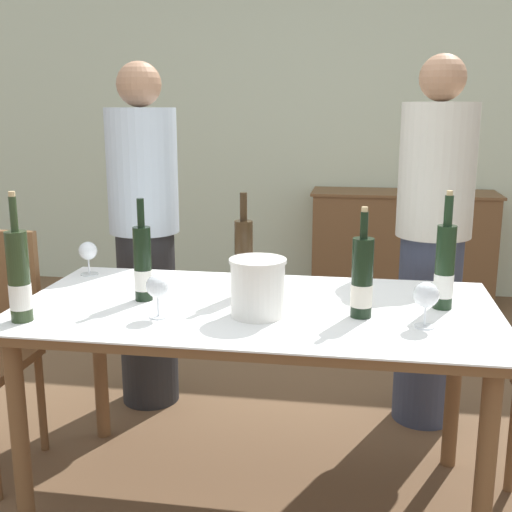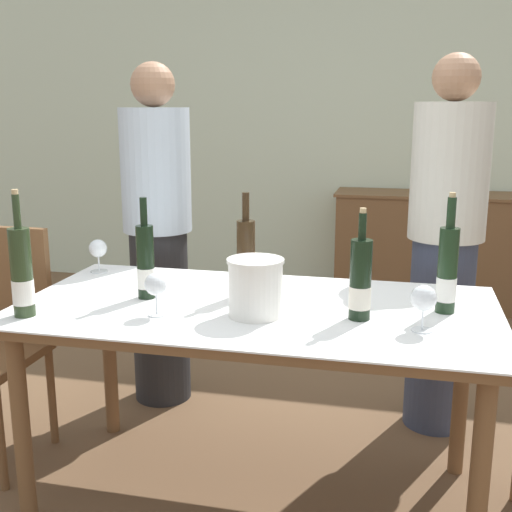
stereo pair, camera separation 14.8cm
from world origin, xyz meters
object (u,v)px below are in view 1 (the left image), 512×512
wine_bottle_1 (244,260)px  person_host (145,239)px  wine_bottle_0 (142,265)px  wine_bottle_3 (445,268)px  dining_table (256,326)px  ice_bucket (258,286)px  wine_glass_0 (157,287)px  wine_glass_1 (88,252)px  person_guest_left (432,246)px  wine_bottle_4 (19,279)px  sideboard_cabinet (402,247)px  wine_bottle_2 (362,280)px  wine_glass_2 (426,296)px

wine_bottle_1 → person_host: bearing=133.6°
wine_bottle_0 → person_host: size_ratio=0.23×
wine_bottle_0 → wine_bottle_3: 1.07m
dining_table → ice_bucket: size_ratio=8.60×
wine_glass_0 → wine_bottle_0: bearing=122.0°
wine_bottle_1 → wine_glass_1: size_ratio=2.74×
ice_bucket → person_guest_left: (0.66, 0.86, -0.03)m
ice_bucket → wine_bottle_4: (-0.76, -0.18, 0.04)m
sideboard_cabinet → wine_bottle_3: bearing=-90.6°
wine_bottle_2 → wine_bottle_4: (-1.10, -0.22, 0.02)m
dining_table → wine_glass_2: wine_glass_2 is taller
wine_bottle_4 → wine_glass_1: 0.60m
sideboard_cabinet → person_guest_left: size_ratio=0.81×
wine_bottle_2 → wine_bottle_3: size_ratio=0.90×
ice_bucket → person_host: person_host is taller
wine_bottle_1 → person_host: 0.86m
wine_bottle_2 → wine_bottle_3: bearing=26.6°
dining_table → wine_glass_2: 0.61m
wine_bottle_0 → wine_glass_2: wine_bottle_0 is taller
wine_glass_1 → wine_bottle_3: bearing=-9.5°
wine_glass_1 → wine_bottle_2: bearing=-18.4°
wine_glass_0 → sideboard_cabinet: bearing=71.1°
wine_glass_2 → person_guest_left: person_guest_left is taller
wine_glass_1 → person_guest_left: 1.51m
sideboard_cabinet → wine_bottle_2: bearing=-96.4°
wine_bottle_0 → wine_glass_2: size_ratio=2.49×
person_guest_left → wine_glass_2: bearing=-97.1°
wine_bottle_4 → wine_bottle_3: bearing=14.7°
ice_bucket → wine_glass_1: 0.89m
wine_bottle_1 → wine_glass_0: bearing=-128.8°
wine_bottle_2 → person_guest_left: 0.87m
wine_bottle_0 → person_guest_left: person_guest_left is taller
dining_table → wine_bottle_1: size_ratio=4.37×
wine_bottle_2 → wine_glass_0: size_ratio=2.52×
ice_bucket → wine_bottle_1: size_ratio=0.51×
wine_bottle_2 → wine_glass_1: wine_bottle_2 is taller
wine_bottle_0 → wine_bottle_4: (-0.32, -0.28, 0.01)m
sideboard_cabinet → person_guest_left: 1.96m
dining_table → wine_glass_1: wine_glass_1 is taller
wine_glass_1 → person_guest_left: (1.44, 0.44, -0.02)m
wine_bottle_3 → wine_glass_1: (-1.41, 0.23, -0.05)m
wine_bottle_0 → wine_glass_1: size_ratio=2.64×
wine_glass_2 → person_host: bearing=144.5°
wine_bottle_2 → person_guest_left: bearing=69.1°
wine_bottle_3 → dining_table: bearing=-173.5°
ice_bucket → wine_bottle_4: wine_bottle_4 is taller
wine_bottle_3 → person_guest_left: size_ratio=0.25×
wine_bottle_4 → wine_bottle_1: bearing=30.7°
wine_glass_2 → sideboard_cabinet: bearing=87.8°
wine_bottle_2 → person_guest_left: person_guest_left is taller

